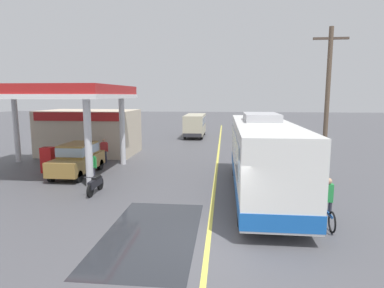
# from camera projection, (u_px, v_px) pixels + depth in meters

# --- Properties ---
(ground) EXTENTS (120.00, 120.00, 0.00)m
(ground) POSITION_uv_depth(u_px,v_px,m) (219.00, 145.00, 29.77)
(ground) COLOR #4C4C51
(lane_divider_stripe) EXTENTS (0.16, 50.00, 0.01)m
(lane_divider_stripe) POSITION_uv_depth(u_px,v_px,m) (218.00, 155.00, 24.85)
(lane_divider_stripe) COLOR #D8CC4C
(lane_divider_stripe) RESTS_ON ground
(wet_puddle_patch) EXTENTS (3.05, 5.98, 0.01)m
(wet_puddle_patch) POSITION_uv_depth(u_px,v_px,m) (151.00, 234.00, 10.81)
(wet_puddle_patch) COLOR #26282D
(wet_puddle_patch) RESTS_ON ground
(coach_bus_main) EXTENTS (2.60, 11.04, 3.69)m
(coach_bus_main) POSITION_uv_depth(u_px,v_px,m) (262.00, 158.00, 14.91)
(coach_bus_main) COLOR white
(coach_bus_main) RESTS_ON ground
(gas_station_roadside) EXTENTS (9.10, 11.95, 5.10)m
(gas_station_roadside) POSITION_uv_depth(u_px,v_px,m) (78.00, 122.00, 23.15)
(gas_station_roadside) COLOR #B21E1E
(gas_station_roadside) RESTS_ON ground
(car_at_pump) EXTENTS (1.70, 4.20, 1.82)m
(car_at_pump) POSITION_uv_depth(u_px,v_px,m) (78.00, 158.00, 18.62)
(car_at_pump) COLOR olive
(car_at_pump) RESTS_ON ground
(minibus_opposing_lane) EXTENTS (2.04, 6.13, 2.44)m
(minibus_opposing_lane) POSITION_uv_depth(u_px,v_px,m) (195.00, 123.00, 35.65)
(minibus_opposing_lane) COLOR #BFB799
(minibus_opposing_lane) RESTS_ON ground
(cyclist_on_shoulder) EXTENTS (0.34, 1.82, 1.72)m
(cyclist_on_shoulder) POSITION_uv_depth(u_px,v_px,m) (327.00, 204.00, 11.37)
(cyclist_on_shoulder) COLOR black
(cyclist_on_shoulder) RESTS_ON ground
(motorcycle_parked_forecourt) EXTENTS (0.55, 1.80, 0.92)m
(motorcycle_parked_forecourt) POSITION_uv_depth(u_px,v_px,m) (95.00, 184.00, 15.20)
(motorcycle_parked_forecourt) COLOR black
(motorcycle_parked_forecourt) RESTS_ON ground
(pedestrian_near_pump) EXTENTS (0.55, 0.22, 1.66)m
(pedestrian_near_pump) POSITION_uv_depth(u_px,v_px,m) (104.00, 149.00, 21.92)
(pedestrian_near_pump) COLOR #33333F
(pedestrian_near_pump) RESTS_ON ground
(pedestrian_by_shop) EXTENTS (0.55, 0.22, 1.66)m
(pedestrian_by_shop) POSITION_uv_depth(u_px,v_px,m) (92.00, 165.00, 16.96)
(pedestrian_by_shop) COLOR #33333F
(pedestrian_by_shop) RESTS_ON ground
(utility_pole_roadside) EXTENTS (1.80, 0.24, 8.06)m
(utility_pole_roadside) POSITION_uv_depth(u_px,v_px,m) (327.00, 102.00, 17.36)
(utility_pole_roadside) COLOR brown
(utility_pole_roadside) RESTS_ON ground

